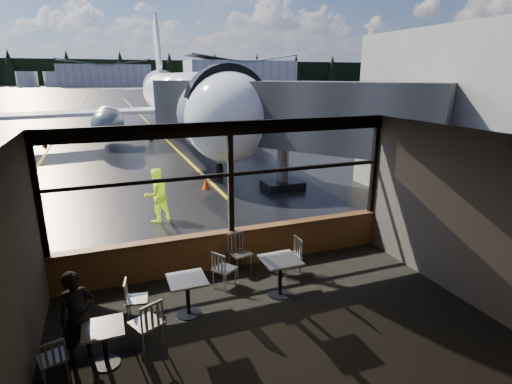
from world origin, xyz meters
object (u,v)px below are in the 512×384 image
chair_mid_w (137,300)px  cone_wing (44,143)px  cafe_table_mid (188,297)px  chair_near_w (224,269)px  airliner (179,64)px  cafe_table_near (280,277)px  cone_nose (206,184)px  chair_mid_s (146,324)px  jet_bridge (278,128)px  cafe_table_left (105,346)px  passenger (78,317)px  chair_left_s (53,359)px  chair_near_n (240,254)px  chair_near_e (290,257)px  ground_crew (156,195)px

chair_mid_w → cone_wing: chair_mid_w is taller
cafe_table_mid → chair_near_w: chair_near_w is taller
airliner → cafe_table_mid: bearing=-98.2°
cafe_table_near → chair_mid_w: (-2.88, 0.16, -0.00)m
chair_mid_w → cone_nose: chair_mid_w is taller
chair_near_w → chair_mid_s: 2.33m
jet_bridge → cafe_table_left: (-6.53, -8.10, -2.19)m
cafe_table_mid → passenger: size_ratio=0.50×
cone_wing → chair_mid_w: bearing=-79.7°
cafe_table_mid → chair_left_s: size_ratio=0.97×
chair_near_w → chair_left_s: size_ratio=1.11×
chair_mid_w → cone_nose: bearing=166.8°
passenger → cone_wing: 23.01m
jet_bridge → chair_near_n: jet_bridge is taller
jet_bridge → chair_left_s: (-7.26, -8.21, -2.14)m
cafe_table_left → chair_near_w: size_ratio=0.78×
airliner → cafe_table_near: 22.46m
chair_near_w → cone_nose: 8.04m
chair_mid_w → chair_left_s: 1.79m
cafe_table_mid → chair_near_n: 1.97m
chair_left_s → airliner: bearing=58.8°
cafe_table_left → passenger: 0.63m
airliner → cone_nose: 14.25m
chair_near_n → cafe_table_mid: bearing=28.3°
cafe_table_mid → chair_left_s: chair_left_s is taller
cafe_table_left → chair_mid_w: (0.58, 1.11, 0.07)m
chair_near_w → cafe_table_mid: bearing=-85.9°
jet_bridge → chair_near_e: jet_bridge is taller
chair_near_e → chair_mid_w: 3.50m
airliner → chair_near_e: 21.71m
cafe_table_left → cone_nose: bearing=67.3°
cafe_table_near → cafe_table_mid: 1.95m
cafe_table_left → cone_nose: (3.99, 9.55, -0.13)m
chair_near_n → cone_wing: chair_near_n is taller
cafe_table_near → chair_mid_s: chair_mid_s is taller
cafe_table_near → chair_left_s: (-4.20, -1.05, -0.02)m
chair_near_w → chair_near_e: bearing=56.3°
chair_mid_s → ground_crew: bearing=55.1°
chair_near_w → ground_crew: bearing=155.6°
chair_mid_w → cone_wing: size_ratio=1.80×
airliner → cone_nose: size_ratio=77.06×
cafe_table_mid → chair_near_e: size_ratio=0.85×
airliner → cafe_table_left: bearing=-101.4°
chair_near_e → passenger: 4.62m
passenger → cone_wing: (-3.05, 22.80, -0.55)m
cafe_table_mid → chair_mid_s: chair_mid_s is taller
chair_near_e → chair_mid_w: (-3.45, -0.55, -0.04)m
cafe_table_near → chair_near_n: bearing=110.2°
chair_near_e → chair_near_w: (-1.57, -0.01, -0.02)m
jet_bridge → cone_nose: 3.72m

